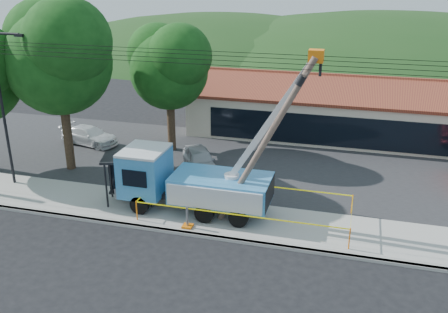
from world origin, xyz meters
The scene contains 16 objects.
ground centered at (0.00, 0.00, 0.00)m, with size 120.00×120.00×0.00m, color black.
curb centered at (0.00, 2.10, 0.07)m, with size 60.00×0.25×0.15m, color #ADAAA1.
sidewalk centered at (0.00, 4.00, 0.07)m, with size 60.00×4.00×0.15m, color #ADAAA1.
parking_lot centered at (0.00, 12.00, 0.05)m, with size 60.00×12.00×0.10m, color #28282B.
strip_mall centered at (4.00, 19.98, 1.88)m, with size 22.50×8.53×4.67m.
streetlight centered at (-13.78, 5.00, 5.30)m, with size 2.13×0.22×9.00m.
tree_west_near centered at (-12.00, 8.00, 7.52)m, with size 7.56×6.72×10.80m.
tree_lot centered at (-7.00, 13.00, 6.21)m, with size 6.30×5.60×8.94m.
hill_west centered at (-15.00, 55.00, 0.00)m, with size 78.40×56.00×28.00m, color #1A3E16.
hill_center centered at (10.00, 55.00, 0.00)m, with size 89.60×64.00×32.00m, color #1A3E16.
utility_truck centered at (-2.67, 4.46, 1.83)m, with size 10.16×4.25×8.70m.
leaning_pole centered at (1.45, 3.93, 4.80)m, with size 4.59×1.67×8.58m.
bus_shelter centered at (-6.20, 4.65, 2.08)m, with size 3.09×2.38×2.63m.
caution_tape centered at (0.32, 4.43, 0.93)m, with size 10.59×3.67×1.06m.
car_silver centered at (-3.85, 9.70, 0.00)m, with size 1.73×4.31×1.47m, color #9DA0A4.
car_white centered at (-13.17, 12.45, 0.00)m, with size 1.80×4.43×1.29m, color silver.
Camera 1 is at (5.31, -17.98, 12.36)m, focal length 40.00 mm.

